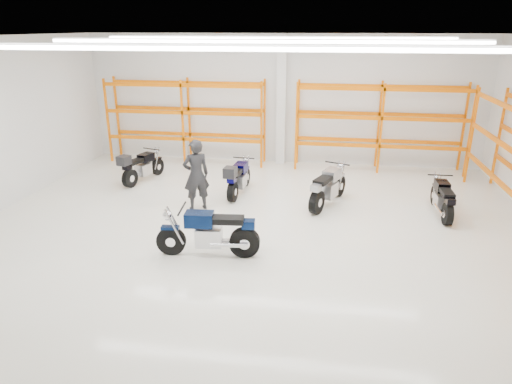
# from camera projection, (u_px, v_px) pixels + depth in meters

# --- Properties ---
(ground) EXTENTS (14.00, 14.00, 0.00)m
(ground) POSITION_uv_depth(u_px,v_px,m) (256.00, 227.00, 11.35)
(ground) COLOR silver
(ground) RESTS_ON ground
(room_shell) EXTENTS (14.02, 12.02, 4.51)m
(room_shell) POSITION_uv_depth(u_px,v_px,m) (257.00, 94.00, 10.25)
(room_shell) COLOR white
(room_shell) RESTS_ON ground
(motorcycle_main) EXTENTS (2.26, 0.75, 1.11)m
(motorcycle_main) POSITION_uv_depth(u_px,v_px,m) (212.00, 234.00, 9.79)
(motorcycle_main) COLOR black
(motorcycle_main) RESTS_ON ground
(motorcycle_back_a) EXTENTS (0.91, 2.01, 1.05)m
(motorcycle_back_a) POSITION_uv_depth(u_px,v_px,m) (140.00, 167.00, 14.47)
(motorcycle_back_a) COLOR black
(motorcycle_back_a) RESTS_ON ground
(motorcycle_back_b) EXTENTS (0.66, 2.09, 1.07)m
(motorcycle_back_b) POSITION_uv_depth(u_px,v_px,m) (238.00, 179.00, 13.34)
(motorcycle_back_b) COLOR black
(motorcycle_back_b) RESTS_ON ground
(motorcycle_back_c) EXTENTS (1.09, 2.10, 1.09)m
(motorcycle_back_c) POSITION_uv_depth(u_px,v_px,m) (327.00, 188.00, 12.57)
(motorcycle_back_c) COLOR black
(motorcycle_back_c) RESTS_ON ground
(motorcycle_back_d) EXTENTS (0.65, 1.96, 0.96)m
(motorcycle_back_d) POSITION_uv_depth(u_px,v_px,m) (442.00, 200.00, 11.92)
(motorcycle_back_d) COLOR black
(motorcycle_back_d) RESTS_ON ground
(standing_man) EXTENTS (0.85, 0.76, 1.95)m
(standing_man) POSITION_uv_depth(u_px,v_px,m) (196.00, 175.00, 12.19)
(standing_man) COLOR black
(standing_man) RESTS_ON ground
(structural_column) EXTENTS (0.32, 0.32, 4.50)m
(structural_column) POSITION_uv_depth(u_px,v_px,m) (281.00, 101.00, 15.99)
(structural_column) COLOR white
(structural_column) RESTS_ON ground
(pallet_racking_back_left) EXTENTS (5.67, 0.87, 3.00)m
(pallet_racking_back_left) POSITION_uv_depth(u_px,v_px,m) (186.00, 113.00, 16.32)
(pallet_racking_back_left) COLOR #F76F00
(pallet_racking_back_left) RESTS_ON ground
(pallet_racking_back_right) EXTENTS (5.67, 0.87, 3.00)m
(pallet_racking_back_right) POSITION_uv_depth(u_px,v_px,m) (381.00, 119.00, 15.34)
(pallet_racking_back_right) COLOR #F76F00
(pallet_racking_back_right) RESTS_ON ground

